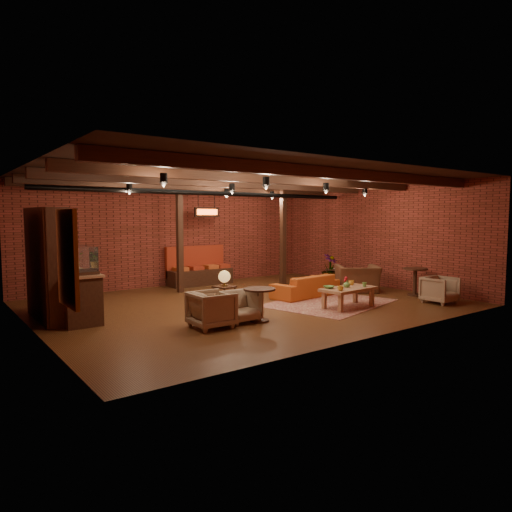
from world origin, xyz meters
TOP-DOWN VIEW (x-y plane):
  - floor at (0.00, 0.00)m, footprint 10.00×10.00m
  - ceiling at (0.00, 0.00)m, footprint 10.00×8.00m
  - wall_back at (0.00, 4.00)m, footprint 10.00×0.02m
  - wall_front at (0.00, -4.00)m, footprint 10.00×0.02m
  - wall_left at (-5.00, 0.00)m, footprint 0.02×8.00m
  - wall_right at (5.00, 0.00)m, footprint 0.02×8.00m
  - ceiling_beams at (0.00, 0.00)m, footprint 9.80×6.40m
  - ceiling_pipe at (0.00, 1.60)m, footprint 9.60×0.12m
  - post_left at (-0.60, 2.60)m, footprint 0.16×0.16m
  - post_right at (2.80, 2.00)m, footprint 0.16×0.16m
  - service_counter at (-4.10, 1.00)m, footprint 0.80×2.50m
  - plant_counter at (-4.00, 1.20)m, footprint 0.35×0.39m
  - shelving_hutch at (-4.50, 1.10)m, footprint 0.52×2.00m
  - chalkboard_menu at (-4.93, -2.30)m, footprint 0.08×0.96m
  - banquette at (0.60, 3.55)m, footprint 2.10×0.70m
  - service_sign at (0.60, 3.10)m, footprint 0.86×0.06m
  - ceiling_spotlights at (0.00, 0.00)m, footprint 6.40×4.40m
  - rug at (1.68, -1.18)m, footprint 3.60×3.06m
  - sofa at (1.83, -0.14)m, footprint 2.14×1.03m
  - coffee_table at (1.63, -1.86)m, footprint 1.47×0.79m
  - side_table_lamp at (-0.83, -0.15)m, footprint 0.53×0.53m
  - round_table_left at (-0.98, -1.75)m, footprint 0.68×0.68m
  - armchair_a at (-2.06, -1.61)m, footprint 0.75×0.80m
  - armchair_b at (-1.32, -1.54)m, footprint 0.71×0.66m
  - armchair_right at (3.63, -0.42)m, footprint 1.42×1.33m
  - side_table_book at (4.30, 1.16)m, footprint 0.52×0.52m
  - round_table_right at (4.40, -1.84)m, footprint 0.66×0.66m
  - armchair_far at (3.97, -2.86)m, footprint 0.73×0.69m
  - plant_tall at (4.15, 1.19)m, footprint 2.10×2.10m

SIDE VIEW (x-z plane):
  - floor at x=0.00m, z-range 0.00..0.00m
  - rug at x=1.68m, z-range 0.00..0.01m
  - sofa at x=1.83m, z-range 0.00..0.60m
  - armchair_b at x=-1.32m, z-range 0.00..0.73m
  - armchair_far at x=3.97m, z-range 0.00..0.75m
  - armchair_a at x=-2.06m, z-range 0.00..0.81m
  - coffee_table at x=1.63m, z-range 0.06..0.81m
  - side_table_book at x=4.30m, z-range 0.19..0.69m
  - round_table_left at x=-0.98m, z-range 0.13..0.83m
  - banquette at x=0.60m, z-range 0.00..1.00m
  - round_table_right at x=4.40m, z-range 0.13..0.91m
  - armchair_right at x=3.63m, z-range 0.00..1.04m
  - side_table_lamp at x=-0.83m, z-range 0.24..1.16m
  - service_counter at x=-4.10m, z-range 0.00..1.60m
  - shelving_hutch at x=-4.50m, z-range 0.00..2.40m
  - plant_counter at x=-4.00m, z-range 1.07..1.37m
  - plant_tall at x=4.15m, z-range 0.00..2.95m
  - wall_back at x=0.00m, z-range 0.00..3.20m
  - wall_front at x=0.00m, z-range 0.00..3.20m
  - wall_left at x=-5.00m, z-range 0.00..3.20m
  - wall_right at x=5.00m, z-range 0.00..3.20m
  - post_left at x=-0.60m, z-range 0.00..3.20m
  - post_right at x=2.80m, z-range 0.00..3.20m
  - chalkboard_menu at x=-4.93m, z-range 0.87..2.33m
  - service_sign at x=0.60m, z-range 2.20..2.50m
  - ceiling_pipe at x=0.00m, z-range 2.79..2.91m
  - ceiling_spotlights at x=0.00m, z-range 2.72..3.00m
  - ceiling_beams at x=0.00m, z-range 2.97..3.19m
  - ceiling at x=0.00m, z-range 3.19..3.21m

